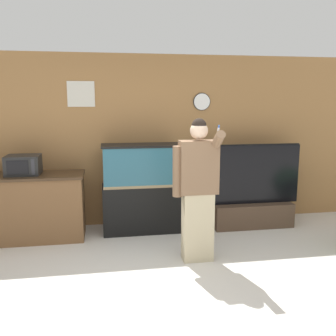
{
  "coord_description": "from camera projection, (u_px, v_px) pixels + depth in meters",
  "views": [
    {
      "loc": [
        -0.48,
        -3.31,
        1.91
      ],
      "look_at": [
        0.32,
        1.4,
        1.05
      ],
      "focal_mm": 40.0,
      "sensor_mm": 36.0,
      "label": 1
    }
  ],
  "objects": [
    {
      "name": "counter_island",
      "position": [
        23.0,
        207.0,
        5.15
      ],
      "size": [
        1.69,
        0.62,
        0.92
      ],
      "color": "brown",
      "rests_on": "ground_plane"
    },
    {
      "name": "tv_on_stand",
      "position": [
        252.0,
        203.0,
        5.73
      ],
      "size": [
        1.47,
        0.4,
        1.27
      ],
      "color": "#4C3828",
      "rests_on": "ground_plane"
    },
    {
      "name": "ground_plane",
      "position": [
        160.0,
        301.0,
        3.63
      ],
      "size": [
        18.0,
        18.0,
        0.0
      ],
      "primitive_type": "plane",
      "color": "beige"
    },
    {
      "name": "aquarium_on_stand",
      "position": [
        142.0,
        188.0,
        5.47
      ],
      "size": [
        1.15,
        0.47,
        1.29
      ],
      "color": "black",
      "rests_on": "ground_plane"
    },
    {
      "name": "wall_back_paneled",
      "position": [
        137.0,
        141.0,
        5.76
      ],
      "size": [
        10.0,
        0.08,
        2.6
      ],
      "color": "olive",
      "rests_on": "ground_plane"
    },
    {
      "name": "microwave",
      "position": [
        23.0,
        165.0,
        5.07
      ],
      "size": [
        0.44,
        0.38,
        0.26
      ],
      "color": "black",
      "rests_on": "counter_island"
    },
    {
      "name": "person_standing",
      "position": [
        197.0,
        188.0,
        4.41
      ],
      "size": [
        0.54,
        0.41,
        1.71
      ],
      "color": "#BCAD89",
      "rests_on": "ground_plane"
    }
  ]
}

